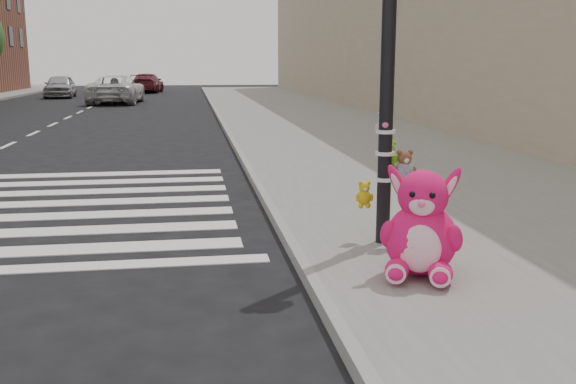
{
  "coord_description": "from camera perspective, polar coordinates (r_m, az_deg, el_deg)",
  "views": [
    {
      "loc": [
        0.4,
        -5.21,
        2.21
      ],
      "look_at": [
        1.49,
        1.91,
        0.75
      ],
      "focal_mm": 40.0,
      "sensor_mm": 36.0,
      "label": 1
    }
  ],
  "objects": [
    {
      "name": "curb_edge",
      "position": [
        15.41,
        -4.36,
        3.43
      ],
      "size": [
        0.12,
        80.0,
        0.15
      ],
      "primitive_type": "cube",
      "color": "gray",
      "rests_on": "ground"
    },
    {
      "name": "sidewalk_near",
      "position": [
        16.04,
        8.05,
        3.67
      ],
      "size": [
        7.0,
        80.0,
        0.14
      ],
      "primitive_type": "cube",
      "color": "slate",
      "rests_on": "ground"
    },
    {
      "name": "car_white_near",
      "position": [
        36.66,
        -15.0,
        8.8
      ],
      "size": [
        2.85,
        5.61,
        1.52
      ],
      "primitive_type": "imported",
      "rotation": [
        0.0,
        0.0,
        3.08
      ],
      "color": "silver",
      "rests_on": "ground"
    },
    {
      "name": "pink_bunny",
      "position": [
        6.4,
        11.77,
        -3.4
      ],
      "size": [
        0.94,
        1.01,
        1.12
      ],
      "rotation": [
        0.0,
        0.0,
        -0.4
      ],
      "color": "#F21466",
      "rests_on": "sidewalk_near"
    },
    {
      "name": "red_teddy",
      "position": [
        8.42,
        12.43,
        -2.37
      ],
      "size": [
        0.15,
        0.12,
        0.2
      ],
      "primitive_type": null,
      "rotation": [
        0.0,
        0.0,
        0.22
      ],
      "color": "#B41236",
      "rests_on": "sidewalk_near"
    },
    {
      "name": "car_silver_deep",
      "position": [
        43.8,
        -19.59,
        8.86
      ],
      "size": [
        2.02,
        4.4,
        1.46
      ],
      "primitive_type": "imported",
      "rotation": [
        0.0,
        0.0,
        0.07
      ],
      "color": "#AEADB2",
      "rests_on": "ground"
    },
    {
      "name": "ground",
      "position": [
        5.68,
        -12.33,
        -11.74
      ],
      "size": [
        120.0,
        120.0,
        0.0
      ],
      "primitive_type": "plane",
      "color": "black",
      "rests_on": "ground"
    },
    {
      "name": "signal_pole",
      "position": [
        7.37,
        8.93,
        8.45
      ],
      "size": [
        0.67,
        0.48,
        4.0
      ],
      "color": "black",
      "rests_on": "sidewalk_near"
    },
    {
      "name": "car_maroon_near",
      "position": [
        49.46,
        -12.4,
        9.44
      ],
      "size": [
        2.35,
        4.96,
        1.4
      ],
      "primitive_type": "imported",
      "rotation": [
        0.0,
        0.0,
        3.06
      ],
      "color": "maroon",
      "rests_on": "ground"
    }
  ]
}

